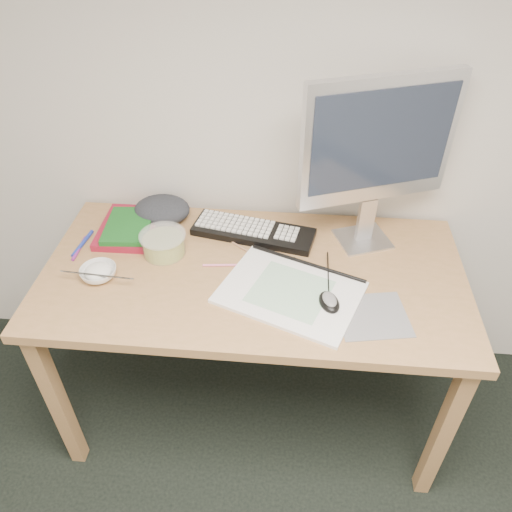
{
  "coord_description": "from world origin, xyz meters",
  "views": [
    {
      "loc": [
        0.03,
        0.2,
        1.84
      ],
      "look_at": [
        -0.08,
        1.41,
        0.83
      ],
      "focal_mm": 35.0,
      "sensor_mm": 36.0,
      "label": 1
    }
  ],
  "objects": [
    {
      "name": "pencil_pink",
      "position": [
        -0.17,
        1.45,
        0.75
      ],
      "size": [
        0.2,
        0.03,
        0.01
      ],
      "primitive_type": "cylinder",
      "rotation": [
        0.0,
        1.57,
        0.1
      ],
      "color": "pink",
      "rests_on": "desk"
    },
    {
      "name": "fruit_tub",
      "position": [
        -0.41,
        1.5,
        0.79
      ],
      "size": [
        0.16,
        0.16,
        0.08
      ],
      "primitive_type": "cylinder",
      "rotation": [
        0.0,
        0.0,
        0.01
      ],
      "color": "gold",
      "rests_on": "desk"
    },
    {
      "name": "mouse",
      "position": [
        0.15,
        1.29,
        0.78
      ],
      "size": [
        0.08,
        0.11,
        0.03
      ],
      "primitive_type": "ellipsoid",
      "rotation": [
        0.0,
        0.0,
        0.3
      ],
      "color": "black",
      "rests_on": "sketchpad"
    },
    {
      "name": "pencil_tan",
      "position": [
        -0.11,
        1.52,
        0.75
      ],
      "size": [
        0.15,
        0.12,
        0.01
      ],
      "primitive_type": "cylinder",
      "rotation": [
        0.0,
        1.57,
        -0.66
      ],
      "color": "#A17655",
      "rests_on": "desk"
    },
    {
      "name": "book_green",
      "position": [
        -0.56,
        1.59,
        0.79
      ],
      "size": [
        0.17,
        0.22,
        0.02
      ],
      "primitive_type": "cube",
      "rotation": [
        0.0,
        0.0,
        0.07
      ],
      "color": "#165A1D",
      "rests_on": "book_red"
    },
    {
      "name": "monitor",
      "position": [
        0.28,
        1.63,
        1.12
      ],
      "size": [
        0.49,
        0.21,
        0.59
      ],
      "rotation": [
        0.0,
        0.0,
        0.36
      ],
      "color": "silver",
      "rests_on": "desk"
    },
    {
      "name": "marker_purple",
      "position": [
        -0.71,
        1.49,
        0.76
      ],
      "size": [
        0.01,
        0.13,
        0.01
      ],
      "primitive_type": "cylinder",
      "rotation": [
        0.0,
        1.57,
        1.58
      ],
      "color": "#7E2485",
      "rests_on": "desk"
    },
    {
      "name": "marker_blue",
      "position": [
        -0.71,
        1.51,
        0.76
      ],
      "size": [
        0.03,
        0.15,
        0.01
      ],
      "primitive_type": "cylinder",
      "rotation": [
        0.0,
        1.57,
        1.45
      ],
      "color": "#1D319F",
      "rests_on": "desk"
    },
    {
      "name": "cloth_lump",
      "position": [
        -0.46,
        1.7,
        0.79
      ],
      "size": [
        0.2,
        0.18,
        0.07
      ],
      "primitive_type": "ellipsoid",
      "rotation": [
        0.0,
        0.0,
        -0.23
      ],
      "color": "#24262B",
      "rests_on": "desk"
    },
    {
      "name": "mousepad",
      "position": [
        0.28,
        1.26,
        0.75
      ],
      "size": [
        0.24,
        0.22,
        0.0
      ],
      "primitive_type": "cube",
      "rotation": [
        0.0,
        0.0,
        0.18
      ],
      "color": "gray",
      "rests_on": "desk"
    },
    {
      "name": "rice_bowl",
      "position": [
        -0.59,
        1.35,
        0.77
      ],
      "size": [
        0.14,
        0.14,
        0.04
      ],
      "primitive_type": "imported",
      "rotation": [
        0.0,
        0.0,
        0.26
      ],
      "color": "white",
      "rests_on": "desk"
    },
    {
      "name": "sketchpad",
      "position": [
        0.03,
        1.33,
        0.76
      ],
      "size": [
        0.5,
        0.43,
        0.01
      ],
      "primitive_type": "cube",
      "rotation": [
        0.0,
        0.0,
        -0.38
      ],
      "color": "white",
      "rests_on": "desk"
    },
    {
      "name": "desk",
      "position": [
        -0.09,
        1.43,
        0.67
      ],
      "size": [
        1.4,
        0.7,
        0.75
      ],
      "color": "#B07E50",
      "rests_on": "ground"
    },
    {
      "name": "pencil_black",
      "position": [
        -0.05,
        1.5,
        0.75
      ],
      "size": [
        0.18,
        0.02,
        0.01
      ],
      "primitive_type": "cylinder",
      "rotation": [
        0.0,
        1.57,
        0.1
      ],
      "color": "black",
      "rests_on": "desk"
    },
    {
      "name": "marker_orange",
      "position": [
        -0.57,
        1.55,
        0.76
      ],
      "size": [
        0.03,
        0.12,
        0.01
      ],
      "primitive_type": "cylinder",
      "rotation": [
        0.0,
        1.57,
        1.77
      ],
      "color": "orange",
      "rests_on": "desk"
    },
    {
      "name": "book_red",
      "position": [
        -0.57,
        1.61,
        0.76
      ],
      "size": [
        0.2,
        0.27,
        0.03
      ],
      "primitive_type": "cube",
      "rotation": [
        0.0,
        0.0,
        0.01
      ],
      "color": "maroon",
      "rests_on": "desk"
    },
    {
      "name": "keyboard",
      "position": [
        -0.11,
        1.63,
        0.76
      ],
      "size": [
        0.46,
        0.22,
        0.03
      ],
      "primitive_type": "cube",
      "rotation": [
        0.0,
        0.0,
        -0.2
      ],
      "color": "black",
      "rests_on": "desk"
    },
    {
      "name": "chopsticks",
      "position": [
        -0.58,
        1.32,
        0.79
      ],
      "size": [
        0.23,
        0.03,
        0.02
      ],
      "primitive_type": "cylinder",
      "rotation": [
        0.0,
        1.57,
        -0.06
      ],
      "color": "#AFAFB2",
      "rests_on": "rice_bowl"
    }
  ]
}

